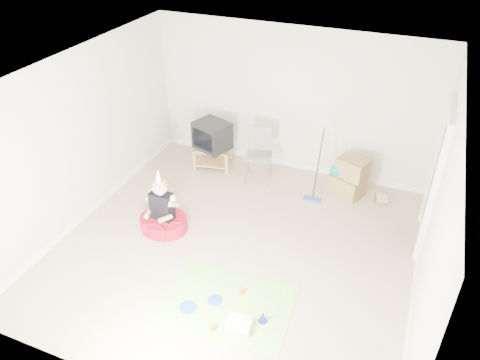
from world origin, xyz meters
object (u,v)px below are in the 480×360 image
at_px(crt_tv, 212,135).
at_px(seated_woman, 163,216).
at_px(cardboard_boxes, 349,177).
at_px(birthday_cake, 239,324).
at_px(tv_stand, 213,156).
at_px(folding_chair, 259,156).

bearing_deg(crt_tv, seated_woman, -68.33).
height_order(cardboard_boxes, birthday_cake, cardboard_boxes).
bearing_deg(birthday_cake, cardboard_boxes, 79.48).
xyz_separation_m(crt_tv, seated_woman, (0.07, -1.94, -0.43)).
bearing_deg(crt_tv, tv_stand, 136.12).
xyz_separation_m(crt_tv, cardboard_boxes, (2.48, 0.08, -0.34)).
bearing_deg(cardboard_boxes, seated_woman, -140.06).
bearing_deg(tv_stand, folding_chair, -4.59).
height_order(tv_stand, folding_chair, folding_chair).
height_order(tv_stand, birthday_cake, tv_stand).
relative_size(cardboard_boxes, seated_woman, 0.65).
xyz_separation_m(tv_stand, birthday_cake, (1.86, -3.24, -0.21)).
relative_size(tv_stand, birthday_cake, 2.25).
relative_size(seated_woman, birthday_cake, 3.30).
bearing_deg(cardboard_boxes, tv_stand, -178.16).
bearing_deg(birthday_cake, seated_woman, 143.95).
bearing_deg(seated_woman, birthday_cake, -36.05).
distance_m(cardboard_boxes, birthday_cake, 3.39).
bearing_deg(tv_stand, birthday_cake, -60.11).
height_order(folding_chair, birthday_cake, folding_chair).
xyz_separation_m(folding_chair, seated_woman, (-0.85, -1.86, -0.25)).
relative_size(cardboard_boxes, birthday_cake, 2.13).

